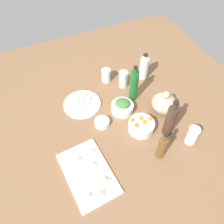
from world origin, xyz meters
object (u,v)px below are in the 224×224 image
bowl_greens (122,108)px  bottle_2 (144,68)px  cutting_board (88,173)px  drinking_glass_2 (123,79)px  bottle_3 (162,147)px  drinking_glass_0 (192,135)px  bowl_small_side (102,122)px  plate_tofu (82,104)px  drinking_glass_1 (106,75)px  teapot (164,103)px  bowl_carrots (141,126)px  bottle_1 (170,120)px  bottle_0 (134,85)px

bowl_greens → bottle_2: 34.94cm
cutting_board → drinking_glass_2: bearing=138.8°
bottle_3 → drinking_glass_0: 20.72cm
bowl_small_side → drinking_glass_0: drinking_glass_0 is taller
cutting_board → plate_tofu: (-45.84, 12.91, 0.10)cm
plate_tofu → bottle_2: bottle_2 is taller
bowl_greens → cutting_board: bearing=-47.9°
bottle_2 → drinking_glass_1: bearing=-106.6°
cutting_board → teapot: size_ratio=1.99×
drinking_glass_2 → drinking_glass_0: bearing=15.4°
bottle_3 → bowl_carrots: bearing=-177.0°
bowl_carrots → bowl_small_side: (-12.66, -19.73, -1.26)cm
bottle_1 → drinking_glass_1: (-54.77, -15.27, -6.70)cm
bottle_2 → drinking_glass_0: bottle_2 is taller
cutting_board → drinking_glass_0: 60.43cm
cutting_board → drinking_glass_0: drinking_glass_0 is taller
teapot → drinking_glass_1: bearing=-150.2°
cutting_board → bowl_carrots: (-13.65, 38.42, 2.53)cm
bowl_greens → drinking_glass_0: (36.25, 25.49, 3.30)cm
bottle_3 → teapot: bearing=145.3°
cutting_board → bowl_small_side: 32.30cm
cutting_board → drinking_glass_0: size_ratio=3.01×
bottle_2 → drinking_glass_0: bearing=-1.2°
bowl_greens → drinking_glass_1: drinking_glass_1 is taller
drinking_glass_2 → teapot: bearing=24.9°
bottle_0 → bottle_1: size_ratio=0.98×
bottle_3 → drinking_glass_1: 66.33cm
plate_tofu → bottle_1: 56.56cm
drinking_glass_0 → drinking_glass_2: drinking_glass_2 is taller
bottle_2 → drinking_glass_1: (-7.54, -25.25, -3.86)cm
bottle_2 → drinking_glass_2: bearing=-83.1°
plate_tofu → bowl_small_side: 20.40cm
bowl_carrots → drinking_glass_0: bearing=49.0°
bottle_3 → bottle_2: bearing=159.6°
bottle_0 → bottle_2: 21.87cm
drinking_glass_2 → plate_tofu: bearing=-80.9°
cutting_board → bowl_carrots: bearing=109.6°
cutting_board → plate_tofu: plate_tofu is taller
teapot → bottle_2: 31.69cm
bowl_small_side → bottle_1: bottle_1 is taller
cutting_board → bottle_1: bearing=96.3°
drinking_glass_1 → bowl_greens: bearing=-2.9°
bowl_small_side → bottle_0: (-11.69, 26.79, 9.87)cm
bottle_1 → bottle_3: size_ratio=1.28×
bowl_small_side → bottle_0: bearing=113.6°
drinking_glass_0 → drinking_glass_1: size_ratio=1.24×
cutting_board → bottle_3: bottle_3 is taller
bottle_0 → bottle_3: bottle_0 is taller
plate_tofu → bottle_1: (40.17, 38.31, 10.84)cm
bowl_greens → drinking_glass_0: bearing=35.1°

